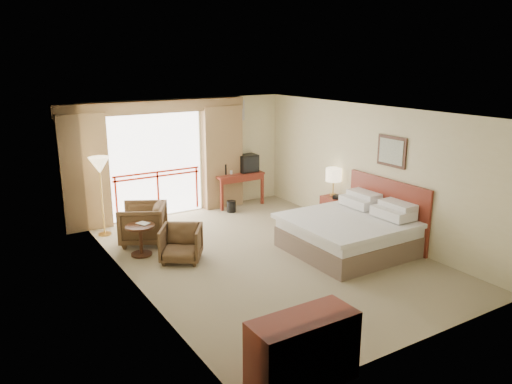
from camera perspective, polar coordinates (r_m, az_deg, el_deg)
floor at (r=9.44m, az=1.28°, el=-7.34°), size 7.00×7.00×0.00m
ceiling at (r=8.78m, az=1.38°, el=9.19°), size 7.00×7.00×0.00m
wall_back at (r=12.03m, az=-7.81°, el=4.14°), size 5.00×0.00×5.00m
wall_front at (r=6.50m, az=18.46°, el=-5.94°), size 5.00×0.00×5.00m
wall_left at (r=7.98m, az=-13.91°, el=-1.74°), size 0.00×7.00×7.00m
wall_right at (r=10.55m, az=12.80°, el=2.38°), size 0.00×7.00×7.00m
balcony_door at (r=11.75m, az=-11.31°, el=2.98°), size 2.40×0.00×2.40m
balcony_railing at (r=11.82m, az=-11.18°, el=1.12°), size 2.09×0.03×1.02m
curtain_left at (r=11.16m, az=-19.02°, el=2.09°), size 1.00×0.26×2.50m
curtain_right at (r=12.28m, az=-3.88°, el=3.99°), size 1.00×0.26×2.50m
valance at (r=11.46m, az=-11.47°, el=9.51°), size 4.40×0.22×0.28m
hvac_vent at (r=12.44m, az=-2.37°, el=9.28°), size 0.50×0.04×0.50m
bed at (r=9.73m, az=10.68°, el=-4.54°), size 2.13×2.06×0.97m
headboard at (r=10.29m, az=14.74°, el=-2.09°), size 0.06×2.10×1.30m
framed_art at (r=10.03m, az=15.24°, el=4.49°), size 0.04×0.72×0.60m
nightstand at (r=11.36m, az=8.87°, el=-2.00°), size 0.43×0.51×0.60m
table_lamp at (r=11.19m, az=8.86°, el=1.91°), size 0.35×0.35×0.62m
phone at (r=11.12m, az=9.24°, el=-0.56°), size 0.21×0.18×0.08m
desk at (r=12.57m, az=-2.29°, el=1.43°), size 1.26×0.61×0.83m
tv at (r=12.58m, az=-0.97°, el=3.31°), size 0.48×0.38×0.44m
coffee_maker at (r=12.29m, az=-3.60°, el=2.60°), size 0.14×0.14×0.27m
cup at (r=12.33m, az=-2.87°, el=2.26°), size 0.07×0.07×0.10m
wastebasket at (r=12.05m, az=-2.84°, el=-1.66°), size 0.24×0.24×0.28m
armchair_far at (r=10.35m, az=-12.68°, el=-5.67°), size 1.19×1.18×0.81m
armchair_near at (r=9.35m, az=-8.46°, el=-7.75°), size 0.99×1.00×0.66m
side_table at (r=9.59m, az=-13.07°, el=-4.80°), size 0.54×0.54×0.59m
book at (r=9.52m, az=-13.14°, el=-3.71°), size 0.25×0.28×0.02m
floor_lamp at (r=10.64m, az=-17.45°, el=2.60°), size 0.42×0.42×1.66m
dresser at (r=5.89m, az=5.41°, el=-17.65°), size 1.26×0.53×0.84m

